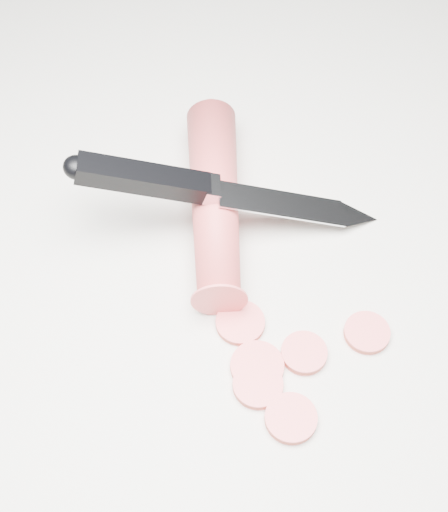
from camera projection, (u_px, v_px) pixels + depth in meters
ground at (255, 324)px, 0.56m from camera, size 2.40×2.40×0.00m
carrot at (215, 200)px, 0.60m from camera, size 0.12×0.19×0.04m
carrot_slice_0 at (258, 385)px, 0.53m from camera, size 0.04×0.04×0.01m
carrot_slice_1 at (304, 353)px, 0.54m from camera, size 0.04×0.04×0.01m
carrot_slice_2 at (257, 366)px, 0.53m from camera, size 0.04×0.04×0.01m
carrot_slice_3 at (367, 333)px, 0.55m from camera, size 0.04×0.04×0.01m
carrot_slice_4 at (291, 418)px, 0.51m from camera, size 0.04×0.04×0.01m
carrot_slice_5 at (240, 323)px, 0.56m from camera, size 0.04×0.04×0.01m
kitchen_knife at (229, 190)px, 0.58m from camera, size 0.24×0.14×0.09m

